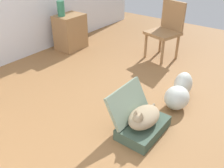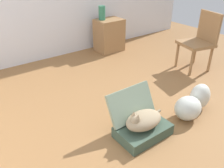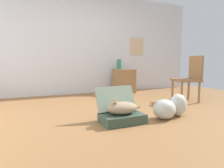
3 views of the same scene
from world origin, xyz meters
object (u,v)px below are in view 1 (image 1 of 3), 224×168
(suitcase_base, at_px, (143,128))
(plastic_bag_white, at_px, (177,98))
(vase_tall, at_px, (61,9))
(side_table, at_px, (70,32))
(cat, at_px, (144,117))
(plastic_bag_clear, at_px, (183,84))
(chair, at_px, (166,29))

(suitcase_base, distance_m, plastic_bag_white, 0.65)
(suitcase_base, bearing_deg, vase_tall, 65.01)
(suitcase_base, bearing_deg, side_table, 62.00)
(cat, bearing_deg, plastic_bag_clear, -1.78)
(suitcase_base, height_order, plastic_bag_clear, plastic_bag_clear)
(plastic_bag_white, distance_m, vase_tall, 2.58)
(suitcase_base, height_order, plastic_bag_white, plastic_bag_white)
(plastic_bag_white, height_order, side_table, side_table)
(plastic_bag_clear, bearing_deg, side_table, 82.68)
(cat, height_order, plastic_bag_white, cat)
(plastic_bag_white, bearing_deg, cat, 172.71)
(side_table, bearing_deg, suitcase_base, -118.00)
(side_table, relative_size, vase_tall, 2.45)
(vase_tall, relative_size, chair, 0.27)
(suitcase_base, bearing_deg, cat, 177.48)
(plastic_bag_white, xyz_separation_m, plastic_bag_clear, (0.30, 0.05, 0.03))
(plastic_bag_white, relative_size, vase_tall, 1.31)
(suitcase_base, relative_size, cat, 1.12)
(vase_tall, bearing_deg, suitcase_base, -114.99)
(suitcase_base, bearing_deg, chair, 21.04)
(suitcase_base, height_order, side_table, side_table)
(suitcase_base, relative_size, vase_tall, 2.21)
(side_table, bearing_deg, chair, -66.38)
(plastic_bag_white, xyz_separation_m, chair, (1.30, 0.83, 0.37))
(chair, bearing_deg, side_table, -142.26)
(side_table, bearing_deg, vase_tall, 159.49)
(plastic_bag_clear, xyz_separation_m, vase_tall, (0.17, 2.41, 0.59))
(suitcase_base, xyz_separation_m, plastic_bag_clear, (0.94, -0.03, 0.11))
(cat, relative_size, vase_tall, 1.96)
(plastic_bag_clear, relative_size, vase_tall, 1.30)
(cat, height_order, side_table, side_table)
(cat, xyz_separation_m, vase_tall, (1.12, 2.38, 0.55))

